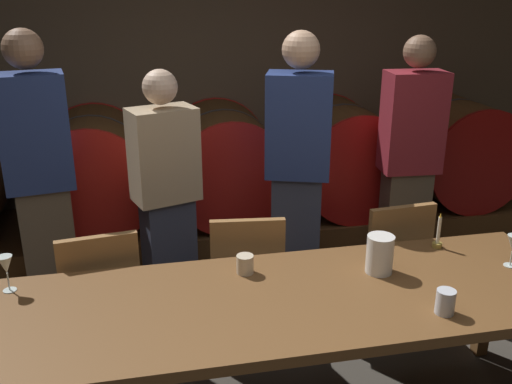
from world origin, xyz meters
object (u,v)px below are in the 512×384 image
at_px(guest_far_right, 409,164).
at_px(pitcher, 380,254).
at_px(chair_center, 247,276).
at_px(guest_center_right, 298,178).
at_px(wine_barrel_right, 341,156).
at_px(candle_center, 438,238).
at_px(wine_glass_center, 6,266).
at_px(wine_barrel_center, 224,163).
at_px(cup_left, 245,264).
at_px(chair_left, 101,296).
at_px(wine_barrel_far_right, 453,149).
at_px(chair_right, 389,261).
at_px(cup_right, 446,302).
at_px(dining_table, 282,309).
at_px(wine_barrel_left, 94,171).
at_px(guest_far_left, 41,183).
at_px(guest_center_left, 166,199).

xyz_separation_m(guest_far_right, pitcher, (-0.68, -1.11, -0.06)).
relative_size(chair_center, guest_center_right, 0.49).
bearing_deg(chair_center, wine_barrel_right, -122.48).
height_order(guest_center_right, candle_center, guest_center_right).
bearing_deg(wine_glass_center, candle_center, 0.51).
relative_size(guest_far_right, candle_center, 8.96).
height_order(wine_barrel_center, cup_left, wine_barrel_center).
height_order(pitcher, cup_left, pitcher).
distance_m(chair_left, cup_left, 0.86).
bearing_deg(cup_left, wine_barrel_far_right, 38.87).
relative_size(chair_right, cup_left, 9.68).
bearing_deg(wine_barrel_right, guest_center_right, -124.73).
bearing_deg(cup_right, chair_right, 78.32).
bearing_deg(cup_right, chair_left, 148.74).
bearing_deg(guest_center_right, cup_left, 77.51).
height_order(wine_barrel_far_right, cup_right, wine_barrel_far_right).
relative_size(wine_barrel_center, dining_table, 0.31).
height_order(chair_right, wine_glass_center, wine_glass_center).
height_order(guest_center_right, guest_far_right, guest_center_right).
height_order(wine_barrel_left, guest_far_left, guest_far_left).
bearing_deg(wine_barrel_right, chair_center, -129.11).
distance_m(wine_barrel_far_right, guest_far_right, 0.95).
xyz_separation_m(guest_center_right, cup_right, (0.28, -1.30, -0.13)).
height_order(chair_left, guest_center_left, guest_center_left).
xyz_separation_m(chair_left, wine_glass_center, (-0.36, -0.32, 0.38)).
relative_size(chair_left, pitcher, 4.70).
bearing_deg(guest_far_right, wine_barrel_right, -63.84).
height_order(guest_center_left, wine_glass_center, guest_center_left).
xyz_separation_m(dining_table, pitcher, (0.51, 0.13, 0.16)).
bearing_deg(chair_center, chair_right, -172.81).
relative_size(wine_barrel_center, cup_left, 9.34).
distance_m(guest_center_left, pitcher, 1.39).
distance_m(cup_left, cup_right, 0.92).
xyz_separation_m(wine_barrel_left, chair_center, (0.88, -1.19, -0.30)).
relative_size(wine_barrel_far_right, guest_center_left, 0.53).
height_order(wine_barrel_center, chair_center, wine_barrel_center).
distance_m(chair_center, wine_glass_center, 1.28).
distance_m(chair_left, wine_glass_center, 0.62).
bearing_deg(wine_glass_center, chair_left, 41.44).
height_order(chair_center, candle_center, candle_center).
xyz_separation_m(wine_barrel_center, guest_center_left, (-0.46, -0.73, 0.03)).
bearing_deg(candle_center, chair_right, 103.12).
height_order(guest_far_left, guest_center_right, guest_far_left).
relative_size(chair_left, candle_center, 4.52).
distance_m(wine_barrel_left, dining_table, 2.09).
height_order(wine_glass_center, cup_left, wine_glass_center).
bearing_deg(wine_barrel_left, chair_right, -34.22).
distance_m(guest_far_left, guest_far_right, 2.35).
height_order(wine_barrel_left, cup_right, wine_barrel_left).
distance_m(dining_table, guest_far_left, 1.69).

